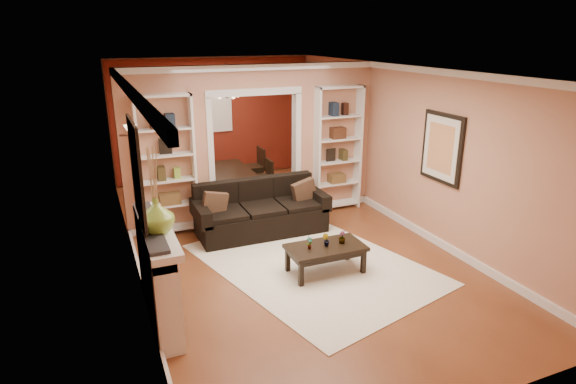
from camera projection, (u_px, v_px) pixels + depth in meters
name	position (u px, v px, depth m)	size (l,w,h in m)	color
floor	(281.00, 241.00, 7.76)	(8.00, 8.00, 0.00)	brown
ceiling	(280.00, 69.00, 6.91)	(8.00, 8.00, 0.00)	white
wall_back	(214.00, 119.00, 10.84)	(8.00, 8.00, 0.00)	tan
wall_front	(466.00, 276.00, 3.83)	(8.00, 8.00, 0.00)	tan
wall_left	(126.00, 176.00, 6.51)	(8.00, 8.00, 0.00)	tan
wall_right	(403.00, 147.00, 8.16)	(8.00, 8.00, 0.00)	tan
partition_wall	(255.00, 144.00, 8.39)	(4.50, 0.15, 2.70)	tan
red_back_panel	(215.00, 120.00, 10.82)	(4.44, 0.04, 2.64)	maroon
dining_window	(215.00, 110.00, 10.71)	(0.78, 0.03, 0.98)	#8CA5CC
area_rug	(312.00, 264.00, 6.98)	(2.45, 3.43, 0.01)	white
sofa	(261.00, 208.00, 7.96)	(2.19, 0.95, 0.86)	black
pillow_left	(215.00, 205.00, 7.60)	(0.38, 0.11, 0.38)	brown
pillow_right	(304.00, 192.00, 8.17)	(0.40, 0.12, 0.40)	brown
coffee_table	(325.00, 259.00, 6.68)	(1.07, 0.58, 0.41)	black
plant_left	(309.00, 243.00, 6.50)	(0.09, 0.06, 0.18)	#336626
plant_center	(326.00, 240.00, 6.59)	(0.10, 0.08, 0.18)	#336626
plant_right	(342.00, 237.00, 6.68)	(0.10, 0.10, 0.18)	#336626
bookshelf_left	(167.00, 166.00, 7.73)	(0.90, 0.30, 2.30)	white
bookshelf_right	(337.00, 149.00, 8.87)	(0.90, 0.30, 2.30)	white
fireplace	(160.00, 273.00, 5.50)	(0.32, 1.70, 1.16)	white
vase	(156.00, 216.00, 5.08)	(0.37, 0.37, 0.39)	#81AD38
mirror	(136.00, 172.00, 5.06)	(0.03, 0.95, 1.10)	silver
wall_sconce	(126.00, 133.00, 6.88)	(0.18, 0.18, 0.22)	#FFE0A5
framed_art	(441.00, 148.00, 7.21)	(0.04, 0.85, 1.05)	black
dining_table	(230.00, 182.00, 9.92)	(0.86, 1.54, 0.54)	black
dining_chair_nw	(207.00, 182.00, 9.41)	(0.41, 0.41, 0.83)	black
dining_chair_ne	(260.00, 178.00, 9.82)	(0.37, 0.37, 0.76)	black
dining_chair_sw	(200.00, 176.00, 9.94)	(0.37, 0.37, 0.75)	black
dining_chair_se	(251.00, 167.00, 10.33)	(0.43, 0.43, 0.88)	black
chandelier	(229.00, 95.00, 9.49)	(0.50, 0.50, 0.30)	#351F18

